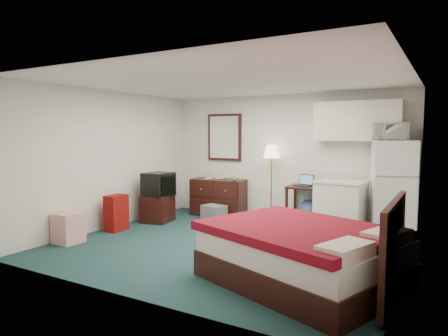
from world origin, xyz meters
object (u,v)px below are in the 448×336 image
Objects in this scene: bed at (301,255)px; suitcase at (116,213)px; desk at (304,205)px; fridge at (393,188)px; dresser at (219,197)px; floor_lamp at (271,183)px; tv_stand at (157,209)px; kitchen_counter at (340,207)px.

bed reaches higher than suitcase.
desk is 1.61m from fridge.
fridge is 0.79× the size of bed.
dresser is 0.75× the size of floor_lamp.
suitcase is (-3.69, 0.77, -0.01)m from bed.
dresser reaches higher than desk.
fridge is (1.55, -0.05, 0.44)m from desk.
tv_stand is (-3.52, 1.70, -0.07)m from bed.
fridge is 4.32m from tv_stand.
dresser is 1.88m from desk.
dresser is at bearing 65.75° from suitcase.
dresser is 2.60m from kitchen_counter.
tv_stand is at bearing 173.94° from bed.
floor_lamp is at bearing 173.63° from kitchen_counter.
suitcase is at bearing -170.15° from fridge.
bed is 3.91m from tv_stand.
fridge reaches higher than dresser.
tv_stand is at bearing 179.46° from fridge.
bed is at bearing -12.88° from suitcase.
desk is 0.46× the size of fridge.
desk is 2.84m from tv_stand.
desk is at bearing 169.58° from kitchen_counter.
floor_lamp is 0.93× the size of fridge.
kitchen_counter is at bearing -17.96° from desk.
dresser is 0.70× the size of fridge.
suitcase is (-2.76, -2.10, -0.05)m from desk.
desk is 0.36× the size of bed.
bed is (0.92, -2.86, -0.04)m from desk.
dresser is at bearing 45.94° from tv_stand.
fridge is 2.53× the size of suitcase.
dresser is 1.76× the size of suitcase.
dresser reaches higher than tv_stand.
fridge is at bearing -4.37° from desk.
floor_lamp is 2.36× the size of suitcase.
floor_lamp reaches higher than desk.
dresser is 3.45m from fridge.
dresser is 2.26m from suitcase.
suitcase is (-3.48, -1.90, -0.12)m from kitchen_counter.
fridge reaches higher than desk.
suitcase is (-4.31, -2.05, -0.49)m from fridge.
dresser is 1.29× the size of kitchen_counter.
floor_lamp is at bearing 170.28° from desk.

